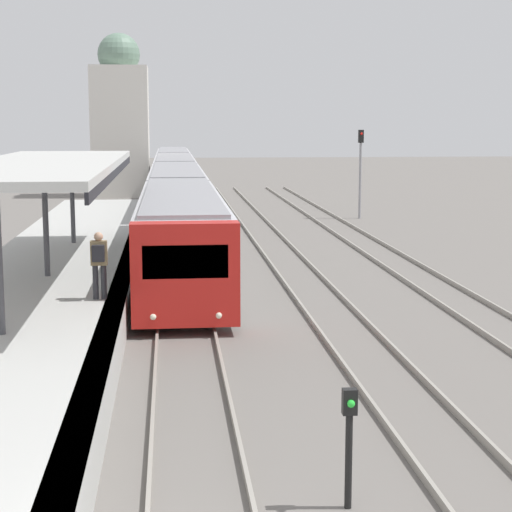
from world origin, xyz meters
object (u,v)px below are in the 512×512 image
object	(u,v)px
person_on_platform	(99,260)
signal_mast_far	(360,163)
signal_post_near	(349,434)
train_near	(176,184)

from	to	relation	value
person_on_platform	signal_mast_far	distance (m)	28.20
person_on_platform	signal_post_near	xyz separation A→B (m)	(4.14, -9.90, -0.90)
person_on_platform	signal_mast_far	xyz separation A→B (m)	(12.20, 25.41, 1.11)
person_on_platform	signal_mast_far	world-z (taller)	signal_mast_far
signal_post_near	train_near	bearing A→B (deg)	92.92
person_on_platform	train_near	bearing A→B (deg)	86.00
train_near	person_on_platform	bearing A→B (deg)	-94.00
person_on_platform	train_near	world-z (taller)	train_near
person_on_platform	signal_post_near	world-z (taller)	person_on_platform
person_on_platform	train_near	xyz separation A→B (m)	(2.10, 30.06, -0.31)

